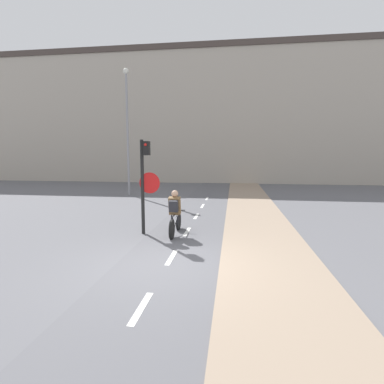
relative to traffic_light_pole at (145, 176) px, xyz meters
name	(u,v)px	position (x,y,z in m)	size (l,w,h in m)	color
ground_plane	(167,265)	(1.30, -2.66, -1.88)	(120.00, 120.00, 0.00)	#5B5B60
bike_lane	(167,265)	(1.30, -2.65, -1.87)	(2.42, 60.00, 0.02)	#56565B
sidewalk_strip	(273,270)	(3.71, -2.66, -1.86)	(2.40, 60.00, 0.05)	gray
building_row_background	(218,117)	(1.30, 19.72, 4.13)	(60.00, 5.20, 12.00)	#B2A899
traffic_light_pole	(145,176)	(0.00, 0.00, 0.00)	(0.67, 0.25, 3.03)	black
street_lamp_far	(127,120)	(-3.75, 8.91, 2.77)	(0.36, 0.36, 7.73)	gray
cyclist_near	(175,214)	(0.97, -0.02, -1.18)	(0.46, 1.74, 1.45)	black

